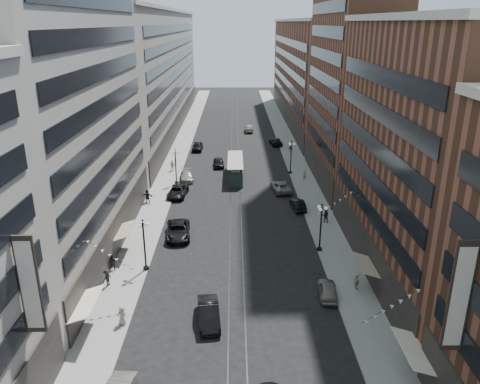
{
  "coord_description": "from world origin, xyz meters",
  "views": [
    {
      "loc": [
        -0.16,
        -14.21,
        23.88
      ],
      "look_at": [
        0.5,
        37.58,
        5.0
      ],
      "focal_mm": 35.0,
      "sensor_mm": 36.0,
      "label": 1
    }
  ],
  "objects_px": {
    "car_9": "(197,146)",
    "pedestrian_7": "(325,215)",
    "car_7": "(178,192)",
    "car_12": "(276,142)",
    "car_14": "(249,128)",
    "lamppost_sw_mid": "(176,165)",
    "pedestrian_2": "(113,262)",
    "car_11": "(281,186)",
    "pedestrian_extra_0": "(107,278)",
    "car_8": "(187,176)",
    "lamppost_sw_far": "(144,243)",
    "pedestrian_8": "(304,175)",
    "lamppost_se_mid": "(291,156)",
    "lamppost_se_far": "(321,226)",
    "pedestrian_9": "(290,148)",
    "car_4": "(328,290)",
    "pedestrian_6": "(172,166)",
    "car_13": "(219,163)",
    "car_5": "(209,313)",
    "pedestrian_4": "(357,282)",
    "streetcar": "(235,169)",
    "car_2": "(178,230)",
    "pedestrian_5": "(147,196)",
    "pedestrian_1": "(122,315)",
    "car_10": "(298,204)"
  },
  "relations": [
    {
      "from": "car_11",
      "to": "car_14",
      "type": "xyz_separation_m",
      "value": [
        -3.54,
        40.38,
        0.03
      ]
    },
    {
      "from": "pedestrian_4",
      "to": "car_11",
      "type": "relative_size",
      "value": 0.28
    },
    {
      "from": "car_7",
      "to": "pedestrian_9",
      "type": "bearing_deg",
      "value": 56.59
    },
    {
      "from": "pedestrian_2",
      "to": "car_14",
      "type": "bearing_deg",
      "value": 77.41
    },
    {
      "from": "pedestrian_9",
      "to": "car_9",
      "type": "bearing_deg",
      "value": -175.95
    },
    {
      "from": "car_4",
      "to": "car_11",
      "type": "relative_size",
      "value": 0.75
    },
    {
      "from": "streetcar",
      "to": "car_11",
      "type": "xyz_separation_m",
      "value": [
        6.8,
        -6.74,
        -0.65
      ]
    },
    {
      "from": "lamppost_sw_mid",
      "to": "car_14",
      "type": "distance_m",
      "value": 39.06
    },
    {
      "from": "streetcar",
      "to": "car_4",
      "type": "height_order",
      "value": "streetcar"
    },
    {
      "from": "pedestrian_1",
      "to": "car_8",
      "type": "bearing_deg",
      "value": -74.94
    },
    {
      "from": "car_2",
      "to": "car_9",
      "type": "relative_size",
      "value": 1.22
    },
    {
      "from": "pedestrian_4",
      "to": "lamppost_sw_far",
      "type": "bearing_deg",
      "value": 65.59
    },
    {
      "from": "car_14",
      "to": "lamppost_se_far",
      "type": "bearing_deg",
      "value": 94.84
    },
    {
      "from": "streetcar",
      "to": "car_12",
      "type": "height_order",
      "value": "streetcar"
    },
    {
      "from": "car_11",
      "to": "car_13",
      "type": "xyz_separation_m",
      "value": [
        -9.7,
        12.78,
        -0.0
      ]
    },
    {
      "from": "pedestrian_4",
      "to": "pedestrian_8",
      "type": "distance_m",
      "value": 32.41
    },
    {
      "from": "car_9",
      "to": "car_11",
      "type": "relative_size",
      "value": 0.89
    },
    {
      "from": "car_7",
      "to": "car_12",
      "type": "height_order",
      "value": "car_7"
    },
    {
      "from": "car_10",
      "to": "car_13",
      "type": "bearing_deg",
      "value": -67.31
    },
    {
      "from": "streetcar",
      "to": "pedestrian_5",
      "type": "xyz_separation_m",
      "value": [
        -12.28,
        -11.49,
        -0.33
      ]
    },
    {
      "from": "pedestrian_4",
      "to": "car_9",
      "type": "height_order",
      "value": "pedestrian_4"
    },
    {
      "from": "lamppost_sw_mid",
      "to": "lamppost_se_mid",
      "type": "distance_m",
      "value": 19.07
    },
    {
      "from": "lamppost_se_mid",
      "to": "pedestrian_4",
      "type": "distance_m",
      "value": 36.17
    },
    {
      "from": "car_5",
      "to": "car_8",
      "type": "height_order",
      "value": "car_5"
    },
    {
      "from": "car_12",
      "to": "pedestrian_1",
      "type": "bearing_deg",
      "value": 65.9
    },
    {
      "from": "pedestrian_5",
      "to": "pedestrian_8",
      "type": "relative_size",
      "value": 1.07
    },
    {
      "from": "lamppost_sw_far",
      "to": "car_5",
      "type": "relative_size",
      "value": 1.12
    },
    {
      "from": "car_9",
      "to": "pedestrian_7",
      "type": "distance_m",
      "value": 40.31
    },
    {
      "from": "car_14",
      "to": "lamppost_sw_mid",
      "type": "bearing_deg",
      "value": 70.55
    },
    {
      "from": "car_9",
      "to": "car_14",
      "type": "height_order",
      "value": "car_9"
    },
    {
      "from": "lamppost_se_mid",
      "to": "pedestrian_5",
      "type": "relative_size",
      "value": 2.97
    },
    {
      "from": "car_2",
      "to": "pedestrian_extra_0",
      "type": "bearing_deg",
      "value": -122.11
    },
    {
      "from": "car_11",
      "to": "pedestrian_9",
      "type": "bearing_deg",
      "value": -107.94
    },
    {
      "from": "lamppost_sw_mid",
      "to": "car_11",
      "type": "height_order",
      "value": "lamppost_sw_mid"
    },
    {
      "from": "car_12",
      "to": "car_14",
      "type": "relative_size",
      "value": 1.07
    },
    {
      "from": "car_13",
      "to": "pedestrian_7",
      "type": "height_order",
      "value": "pedestrian_7"
    },
    {
      "from": "car_4",
      "to": "pedestrian_6",
      "type": "height_order",
      "value": "pedestrian_6"
    },
    {
      "from": "lamppost_sw_far",
      "to": "car_4",
      "type": "height_order",
      "value": "lamppost_sw_far"
    },
    {
      "from": "car_9",
      "to": "car_10",
      "type": "bearing_deg",
      "value": -61.68
    },
    {
      "from": "pedestrian_8",
      "to": "car_14",
      "type": "bearing_deg",
      "value": -101.7
    },
    {
      "from": "car_2",
      "to": "pedestrian_6",
      "type": "distance_m",
      "value": 25.96
    },
    {
      "from": "lamppost_sw_far",
      "to": "car_5",
      "type": "bearing_deg",
      "value": -52.05
    },
    {
      "from": "car_11",
      "to": "car_13",
      "type": "relative_size",
      "value": 1.23
    },
    {
      "from": "pedestrian_extra_0",
      "to": "car_8",
      "type": "bearing_deg",
      "value": -161.81
    },
    {
      "from": "lamppost_sw_far",
      "to": "pedestrian_8",
      "type": "xyz_separation_m",
      "value": [
        20.18,
        28.36,
        -2.08
      ]
    },
    {
      "from": "car_8",
      "to": "car_13",
      "type": "distance_m",
      "value": 8.91
    },
    {
      "from": "pedestrian_1",
      "to": "lamppost_se_mid",
      "type": "bearing_deg",
      "value": -96.76
    },
    {
      "from": "car_2",
      "to": "car_10",
      "type": "height_order",
      "value": "car_2"
    },
    {
      "from": "car_8",
      "to": "car_12",
      "type": "bearing_deg",
      "value": 46.98
    },
    {
      "from": "pedestrian_1",
      "to": "pedestrian_7",
      "type": "bearing_deg",
      "value": -117.17
    }
  ]
}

